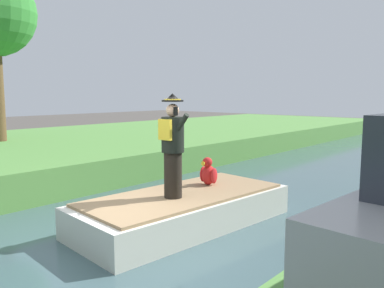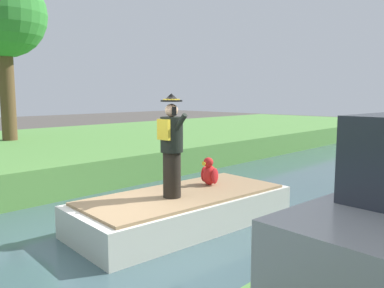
{
  "view_description": "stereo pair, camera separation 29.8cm",
  "coord_description": "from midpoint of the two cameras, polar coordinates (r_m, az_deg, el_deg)",
  "views": [
    {
      "loc": [
        4.86,
        -3.69,
        2.55
      ],
      "look_at": [
        -0.02,
        1.83,
        1.61
      ],
      "focal_mm": 36.81,
      "sensor_mm": 36.0,
      "label": 1
    },
    {
      "loc": [
        5.08,
        -3.49,
        2.55
      ],
      "look_at": [
        -0.02,
        1.83,
        1.61
      ],
      "focal_mm": 36.81,
      "sensor_mm": 36.0,
      "label": 2
    }
  ],
  "objects": [
    {
      "name": "ground_plane",
      "position": [
        6.64,
        -12.15,
        -15.49
      ],
      "size": [
        80.0,
        80.0,
        0.0
      ],
      "primitive_type": "plane",
      "color": "#4C4742"
    },
    {
      "name": "boat",
      "position": [
        7.49,
        -2.31,
        -9.41
      ],
      "size": [
        2.15,
        4.34,
        0.61
      ],
      "color": "silver",
      "rests_on": "canal_water"
    },
    {
      "name": "person_pirate",
      "position": [
        6.94,
        -4.03,
        -0.32
      ],
      "size": [
        0.61,
        0.42,
        1.85
      ],
      "rotation": [
        0.0,
        0.0,
        0.1
      ],
      "color": "black",
      "rests_on": "boat"
    },
    {
      "name": "canal_water",
      "position": [
        6.62,
        -12.16,
        -15.09
      ],
      "size": [
        6.36,
        48.0,
        0.1
      ],
      "primitive_type": "cube",
      "color": "#3D565B",
      "rests_on": "ground"
    },
    {
      "name": "parrot_plush",
      "position": [
        8.02,
        1.32,
        -4.2
      ],
      "size": [
        0.36,
        0.35,
        0.57
      ],
      "color": "red",
      "rests_on": "boat"
    }
  ]
}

